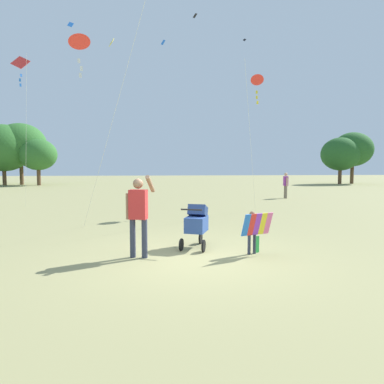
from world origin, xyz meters
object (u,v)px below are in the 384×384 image
Objects in this scene: kite_orange_delta at (21,69)px; person_sitting_far at (286,183)px; kite_adult_black at (80,44)px; stroller at (197,222)px; child_with_butterfly_kite at (253,228)px; kite_green_novelty at (257,82)px; person_adult_flyer at (138,210)px.

person_sitting_far is at bearing 13.10° from kite_orange_delta.
person_sitting_far is at bearing 41.73° from kite_adult_black.
stroller is 6.71m from kite_adult_black.
child_with_butterfly_kite is 0.16× the size of kite_green_novelty.
kite_orange_delta reaches higher than kite_adult_black.
kite_green_novelty reaches higher than person_adult_flyer.
person_adult_flyer is 6.32m from kite_adult_black.
kite_adult_black is at bearing -138.27° from person_sitting_far.
kite_orange_delta is at bearing -166.90° from person_sitting_far.
stroller is 12.52m from kite_orange_delta.
child_with_butterfly_kite is at bearing -33.71° from stroller.
kite_orange_delta is 14.99m from person_sitting_far.
person_sitting_far is (7.88, 12.60, -0.11)m from person_adult_flyer.
person_adult_flyer is 0.30× the size of kite_adult_black.
kite_adult_black reaches higher than person_sitting_far.
kite_adult_black is at bearing -55.63° from kite_orange_delta.
kite_green_novelty reaches higher than child_with_butterfly_kite.
person_sitting_far is at bearing 60.93° from stroller.
kite_adult_black is 3.88× the size of person_sitting_far.
kite_orange_delta reaches higher than child_with_butterfly_kite.
stroller is 8.93m from kite_green_novelty.
kite_orange_delta reaches higher than person_adult_flyer.
person_adult_flyer is 12.24m from kite_orange_delta.
kite_adult_black is at bearing -150.85° from kite_green_novelty.
child_with_butterfly_kite is 7.71m from kite_adult_black.
person_adult_flyer reaches higher than stroller.
child_with_butterfly_kite is at bearing -48.89° from kite_orange_delta.
kite_adult_black is (-1.93, 3.85, 4.62)m from person_adult_flyer.
child_with_butterfly_kite is 0.16× the size of kite_adult_black.
kite_adult_black is at bearing 138.93° from child_with_butterfly_kite.
child_with_butterfly_kite is at bearing -113.27° from person_sitting_far.
person_sitting_far is (13.62, 3.17, -5.40)m from kite_orange_delta.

